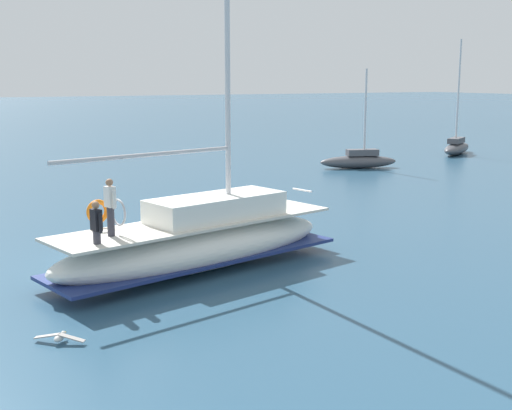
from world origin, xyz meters
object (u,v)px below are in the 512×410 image
at_px(main_sailboat, 200,239).
at_px(mooring_buoy, 194,221).
at_px(moored_sloop_far, 359,160).
at_px(seagull, 60,337).
at_px(moored_cutter_right, 457,147).

xyz_separation_m(main_sailboat, mooring_buoy, (-5.73, 2.27, -0.73)).
bearing_deg(moored_sloop_far, seagull, -49.09).
relative_size(main_sailboat, seagull, 14.43).
xyz_separation_m(moored_cutter_right, mooring_buoy, (13.75, -27.69, -0.41)).
xyz_separation_m(moored_sloop_far, seagull, (20.43, -23.58, -0.39)).
height_order(main_sailboat, moored_sloop_far, main_sailboat).
relative_size(moored_sloop_far, moored_cutter_right, 0.74).
height_order(moored_sloop_far, mooring_buoy, moored_sloop_far).
height_order(main_sailboat, seagull, main_sailboat).
bearing_deg(moored_cutter_right, main_sailboat, -56.97).
bearing_deg(moored_sloop_far, mooring_buoy, -56.34).
xyz_separation_m(seagull, mooring_buoy, (-9.63, 7.35, 0.05)).
xyz_separation_m(moored_sloop_far, moored_cutter_right, (-2.94, 11.45, 0.07)).
bearing_deg(moored_sloop_far, main_sailboat, -48.21).
distance_m(moored_sloop_far, seagull, 31.21).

